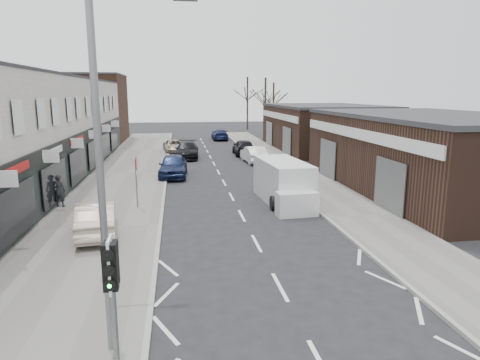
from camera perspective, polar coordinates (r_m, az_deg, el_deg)
name	(u,v)px	position (r m, az deg, el deg)	size (l,w,h in m)	color
ground	(297,320)	(12.14, 7.67, -17.99)	(160.00, 160.00, 0.00)	black
pavement_left	(128,174)	(32.87, -14.70, 0.82)	(5.50, 64.00, 0.12)	slate
pavement_right	(291,169)	(33.82, 6.84, 1.42)	(3.50, 64.00, 0.12)	slate
shop_terrace_left	(14,131)	(31.51, -27.88, 5.83)	(8.00, 41.00, 7.10)	silver
brick_block_far	(90,109)	(56.14, -19.34, 8.90)	(8.00, 10.00, 8.00)	#472C1E
right_unit_near	(432,154)	(28.94, 24.26, 3.16)	(10.00, 18.00, 4.50)	#372219
right_unit_far	(324,128)	(46.93, 11.08, 6.80)	(10.00, 16.00, 4.50)	#372219
tree_far_a	(265,137)	(59.66, 3.34, 5.79)	(3.60, 3.60, 8.00)	#382D26
tree_far_b	(273,133)	(66.02, 4.42, 6.33)	(3.60, 3.60, 7.50)	#382D26
tree_far_c	(247,129)	(71.32, 0.99, 6.75)	(3.60, 3.60, 8.50)	#382D26
traffic_light	(112,277)	(8.95, -16.75, -12.31)	(0.28, 0.60, 3.10)	slate
street_lamp	(108,157)	(9.53, -17.23, 2.94)	(2.23, 0.22, 8.00)	slate
warning_sign	(137,168)	(22.54, -13.63, 1.61)	(0.12, 0.80, 2.70)	slate
white_van	(284,183)	(23.67, 5.85, -0.41)	(2.43, 6.02, 2.29)	white
sedan_on_pavement	(96,218)	(18.90, -18.59, -4.83)	(1.50, 4.30, 1.42)	#BEAD98
pedestrian	(59,191)	(24.09, -22.97, -1.31)	(0.63, 0.41, 1.72)	black
parked_car_left_a	(173,166)	(31.20, -8.91, 1.91)	(1.92, 4.77, 1.62)	#151F42
parked_car_left_b	(187,150)	(40.01, -7.10, 3.97)	(2.09, 5.15, 1.50)	black
parked_car_left_c	(174,146)	(44.45, -8.79, 4.50)	(2.03, 4.39, 1.22)	tan
parked_car_right_a	(254,154)	(37.22, 1.85, 3.44)	(1.51, 4.33, 1.43)	white
parked_car_right_b	(243,147)	(41.77, 0.47, 4.42)	(1.84, 4.57, 1.56)	black
parked_car_right_c	(220,134)	(55.53, -2.72, 6.09)	(1.95, 4.80, 1.39)	#151E44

